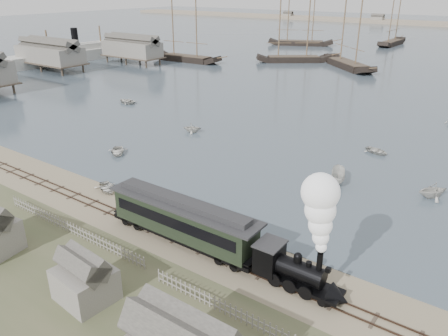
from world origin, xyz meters
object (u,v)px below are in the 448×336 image
Objects in this scene: steamship at (76,44)px; passenger_coach at (183,219)px; locomotive at (311,244)px; beached_dinghy at (107,188)px.

passenger_coach is at bearing -119.14° from steamship.
steamship is (-103.96, 58.29, 0.49)m from locomotive.
beached_dinghy is at bearing 173.35° from locomotive.
beached_dinghy is 0.08× the size of steamship.
beached_dinghy is at bearing 167.64° from passenger_coach.
locomotive is at bearing -69.29° from beached_dinghy.
beached_dinghy is 95.66m from steamship.
locomotive is 0.22× the size of steamship.
passenger_coach is 14.31m from beached_dinghy.
steamship is at bearing 150.72° from locomotive.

